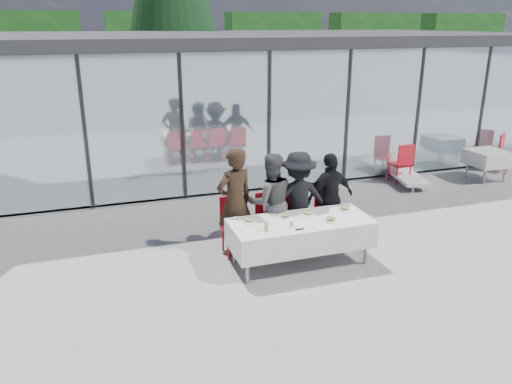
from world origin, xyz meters
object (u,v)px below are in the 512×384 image
diner_chair_d (328,211)px  plate_d (345,209)px  diner_chair_b (269,218)px  juice_bottle (266,226)px  diner_chair_a (234,223)px  diner_d (330,198)px  diner_c (298,199)px  dining_table (301,233)px  plate_c (308,213)px  spare_table_right (487,158)px  lounger (406,172)px  folded_eyeglasses (300,229)px  diner_chair_c (296,215)px  spare_chair_a (505,151)px  spare_chair_b (403,162)px  plate_extra (331,219)px  diner_b (270,202)px  plate_b (285,216)px  diner_a (235,202)px  plate_a (249,220)px

diner_chair_d → plate_d: size_ratio=3.92×
diner_chair_b → juice_bottle: (-0.40, -0.96, 0.28)m
diner_chair_a → diner_d: bearing=-1.4°
diner_chair_b → plate_d: (1.13, -0.55, 0.24)m
diner_c → diner_chair_d: (0.61, 0.04, -0.30)m
dining_table → diner_chair_d: diner_chair_d is taller
plate_c → spare_table_right: 6.50m
diner_chair_a → lounger: bearing=25.6°
dining_table → folded_eyeglasses: folded_eyeglasses is taller
plate_c → spare_table_right: plate_c is taller
diner_chair_c → lounger: (3.91, 2.41, -0.28)m
juice_bottle → spare_table_right: (6.83, 2.96, -0.27)m
plate_d → spare_chair_a: bearing=25.6°
dining_table → spare_table_right: (6.18, 2.75, 0.02)m
plate_d → spare_chair_b: spare_chair_b is taller
diner_chair_d → spare_chair_b: size_ratio=1.00×
dining_table → spare_chair_a: (7.16, 3.20, -0.00)m
plate_d → folded_eyeglasses: 1.16m
diner_d → dining_table: bearing=30.5°
diner_c → spare_chair_b: 4.55m
diner_chair_b → plate_d: bearing=-26.1°
diner_c → plate_extra: (0.20, -0.87, -0.06)m
plate_c → folded_eyeglasses: plate_c is taller
juice_bottle → spare_chair_a: bearing=23.6°
diner_chair_a → spare_chair_b: (4.93, 2.44, 0.00)m
diner_b → plate_b: size_ratio=6.82×
plate_extra → juice_bottle: juice_bottle is taller
juice_bottle → spare_chair_a: spare_chair_a is taller
spare_chair_a → folded_eyeglasses: bearing=-154.2°
dining_table → diner_chair_d: 1.14m
diner_a → plate_d: bearing=146.8°
dining_table → diner_chair_b: bearing=108.9°
plate_a → plate_d: size_ratio=1.00×
diner_chair_a → spare_chair_a: 8.41m
diner_chair_a → spare_table_right: bearing=15.8°
diner_chair_b → juice_bottle: bearing=-112.7°
diner_chair_b → diner_chair_c: same height
plate_b → plate_c: 0.40m
diner_chair_a → plate_extra: (1.32, -0.92, 0.24)m
plate_extra → plate_b: bearing=149.6°
diner_a → spare_chair_a: 8.43m
spare_table_right → spare_chair_a: 1.08m
dining_table → plate_a: 0.85m
diner_chair_b → plate_extra: 1.17m
diner_chair_d → juice_bottle: (-1.51, -0.96, 0.28)m
diner_chair_b → diner_chair_d: (1.11, 0.00, 0.00)m
diner_chair_c → plate_d: (0.63, -0.55, 0.24)m
folded_eyeglasses → dining_table: bearing=64.2°
diner_chair_b → diner_d: bearing=-2.3°
diner_c → dining_table: bearing=77.0°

